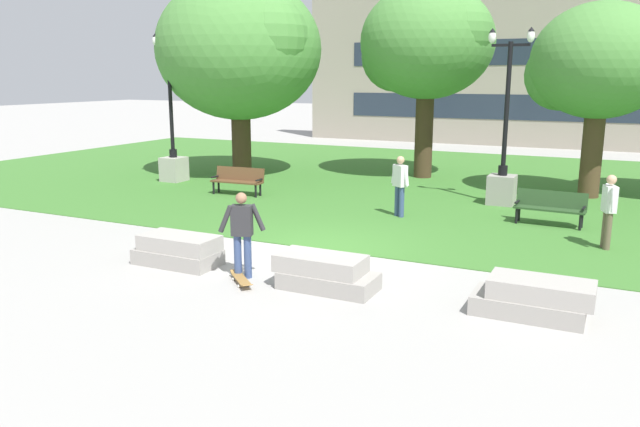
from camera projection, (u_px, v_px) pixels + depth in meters
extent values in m
plane|color=#A3A09B|center=(315.00, 249.00, 14.34)|extent=(140.00, 140.00, 0.00)
cube|color=#3D752D|center=(435.00, 183.00, 23.12)|extent=(40.00, 20.00, 0.02)
cube|color=#9E9991|center=(178.00, 257.00, 13.16)|extent=(1.80, 0.90, 0.32)
cube|color=#A6A098|center=(180.00, 243.00, 13.07)|extent=(1.66, 0.83, 0.32)
cube|color=#9E9991|center=(328.00, 281.00, 11.63)|extent=(1.80, 0.90, 0.32)
cube|color=#A6A098|center=(321.00, 263.00, 11.63)|extent=(1.66, 0.83, 0.32)
cube|color=#9E9991|center=(528.00, 306.00, 10.36)|extent=(1.80, 0.90, 0.32)
cube|color=#A6A098|center=(541.00, 289.00, 10.21)|extent=(1.66, 0.83, 0.32)
cylinder|color=#384C7A|center=(248.00, 257.00, 12.23)|extent=(0.15, 0.15, 0.86)
cylinder|color=#384C7A|center=(238.00, 256.00, 12.25)|extent=(0.15, 0.15, 0.86)
cube|color=#2D2D30|center=(242.00, 220.00, 12.08)|extent=(0.46, 0.36, 0.60)
cylinder|color=#2D2D30|center=(258.00, 217.00, 12.14)|extent=(0.32, 0.20, 0.55)
cylinder|color=#2D2D30|center=(226.00, 219.00, 12.01)|extent=(0.32, 0.20, 0.55)
sphere|color=#9E7051|center=(241.00, 198.00, 11.99)|extent=(0.22, 0.22, 0.22)
cube|color=olive|center=(241.00, 279.00, 11.96)|extent=(0.72, 0.69, 0.02)
cube|color=olive|center=(247.00, 285.00, 11.55)|extent=(0.22, 0.23, 0.06)
cube|color=olive|center=(236.00, 271.00, 12.37)|extent=(0.22, 0.23, 0.06)
cylinder|color=silver|center=(250.00, 285.00, 11.81)|extent=(0.06, 0.06, 0.06)
cylinder|color=silver|center=(238.00, 286.00, 11.74)|extent=(0.06, 0.06, 0.06)
cylinder|color=silver|center=(244.00, 278.00, 12.21)|extent=(0.06, 0.06, 0.06)
cylinder|color=silver|center=(233.00, 279.00, 12.14)|extent=(0.06, 0.06, 0.06)
cube|color=brown|center=(237.00, 182.00, 20.70)|extent=(1.82, 0.54, 0.05)
cube|color=brown|center=(240.00, 174.00, 20.88)|extent=(1.80, 0.23, 0.46)
cube|color=black|center=(215.00, 177.00, 20.99)|extent=(0.08, 0.40, 0.04)
cube|color=black|center=(259.00, 180.00, 20.36)|extent=(0.08, 0.40, 0.04)
cylinder|color=black|center=(214.00, 188.00, 20.91)|extent=(0.07, 0.07, 0.41)
cylinder|color=black|center=(256.00, 191.00, 20.31)|extent=(0.07, 0.07, 0.41)
cylinder|color=black|center=(219.00, 186.00, 21.20)|extent=(0.07, 0.07, 0.41)
cylinder|color=black|center=(260.00, 190.00, 20.59)|extent=(0.07, 0.07, 0.41)
cube|color=#284723|center=(549.00, 209.00, 16.43)|extent=(1.82, 0.54, 0.05)
cube|color=#284723|center=(552.00, 199.00, 16.60)|extent=(1.80, 0.22, 0.46)
cube|color=black|center=(517.00, 202.00, 16.81)|extent=(0.08, 0.40, 0.04)
cube|color=black|center=(584.00, 208.00, 16.01)|extent=(0.08, 0.40, 0.04)
cylinder|color=black|center=(516.00, 216.00, 16.73)|extent=(0.07, 0.07, 0.41)
cylinder|color=black|center=(580.00, 223.00, 15.97)|extent=(0.07, 0.07, 0.41)
cylinder|color=black|center=(519.00, 214.00, 17.00)|extent=(0.07, 0.07, 0.41)
cylinder|color=black|center=(582.00, 220.00, 16.24)|extent=(0.07, 0.07, 0.41)
cube|color=#ADA89E|center=(174.00, 169.00, 23.48)|extent=(0.80, 0.80, 0.90)
cylinder|color=black|center=(173.00, 153.00, 23.35)|extent=(0.28, 0.28, 0.30)
cylinder|color=black|center=(171.00, 102.00, 22.94)|extent=(0.14, 0.14, 4.11)
cube|color=black|center=(168.00, 47.00, 22.52)|extent=(1.10, 0.08, 0.08)
ellipsoid|color=white|center=(155.00, 40.00, 22.70)|extent=(0.22, 0.22, 0.36)
cone|color=black|center=(155.00, 35.00, 22.66)|extent=(0.20, 0.20, 0.13)
ellipsoid|color=white|center=(180.00, 40.00, 22.23)|extent=(0.22, 0.22, 0.36)
cone|color=black|center=(179.00, 34.00, 22.19)|extent=(0.20, 0.20, 0.13)
cube|color=gray|center=(502.00, 190.00, 19.23)|extent=(0.80, 0.80, 0.90)
cylinder|color=black|center=(503.00, 170.00, 19.10)|extent=(0.28, 0.28, 0.30)
cylinder|color=black|center=(507.00, 110.00, 18.70)|extent=(0.14, 0.14, 3.97)
cube|color=black|center=(511.00, 45.00, 18.30)|extent=(1.10, 0.08, 0.08)
ellipsoid|color=white|center=(492.00, 37.00, 18.48)|extent=(0.22, 0.22, 0.36)
cone|color=black|center=(493.00, 30.00, 18.44)|extent=(0.20, 0.20, 0.13)
ellipsoid|color=white|center=(531.00, 36.00, 18.01)|extent=(0.22, 0.22, 0.36)
cone|color=black|center=(531.00, 29.00, 17.97)|extent=(0.20, 0.20, 0.13)
cylinder|color=#42301E|center=(424.00, 129.00, 24.10)|extent=(0.69, 0.69, 3.76)
ellipsoid|color=#4C893D|center=(427.00, 42.00, 23.39)|extent=(5.02, 5.02, 4.27)
sphere|color=#4C893D|center=(396.00, 56.00, 24.53)|extent=(2.76, 2.76, 2.76)
sphere|color=#4C893D|center=(457.00, 33.00, 22.36)|extent=(2.51, 2.51, 2.51)
cylinder|color=#42301E|center=(241.00, 136.00, 24.63)|extent=(0.76, 0.76, 3.15)
ellipsoid|color=#4C893D|center=(239.00, 49.00, 23.91)|extent=(6.34, 6.34, 5.39)
sphere|color=#4C893D|center=(212.00, 67.00, 25.35)|extent=(3.49, 3.49, 3.49)
sphere|color=#4C893D|center=(266.00, 39.00, 22.61)|extent=(3.17, 3.17, 3.17)
cylinder|color=#4C3823|center=(592.00, 149.00, 20.12)|extent=(0.65, 0.65, 3.18)
ellipsoid|color=#4C893D|center=(600.00, 61.00, 19.53)|extent=(4.26, 4.26, 3.62)
sphere|color=#4C893D|center=(561.00, 75.00, 20.50)|extent=(2.34, 2.34, 2.34)
sphere|color=#4C893D|center=(639.00, 53.00, 18.65)|extent=(2.13, 2.13, 2.13)
cylinder|color=#384C7A|center=(402.00, 202.00, 17.44)|extent=(0.15, 0.15, 0.86)
cylinder|color=#384C7A|center=(397.00, 201.00, 17.61)|extent=(0.15, 0.15, 0.86)
cube|color=white|center=(400.00, 176.00, 17.37)|extent=(0.47, 0.43, 0.60)
cylinder|color=white|center=(406.00, 176.00, 17.19)|extent=(0.22, 0.20, 0.56)
cylinder|color=white|center=(394.00, 174.00, 17.54)|extent=(0.22, 0.20, 0.56)
sphere|color=tan|center=(401.00, 160.00, 17.28)|extent=(0.22, 0.22, 0.22)
cylinder|color=brown|center=(605.00, 229.00, 14.35)|extent=(0.15, 0.15, 0.86)
cylinder|color=brown|center=(608.00, 231.00, 14.15)|extent=(0.15, 0.15, 0.86)
cube|color=white|center=(610.00, 199.00, 14.09)|extent=(0.35, 0.45, 0.60)
cylinder|color=white|center=(606.00, 195.00, 14.39)|extent=(0.16, 0.23, 0.56)
cylinder|color=white|center=(613.00, 200.00, 13.79)|extent=(0.16, 0.23, 0.56)
sphere|color=tan|center=(612.00, 180.00, 14.00)|extent=(0.22, 0.22, 0.22)
cube|color=gray|center=(500.00, 63.00, 35.07)|extent=(23.15, 1.00, 9.29)
cube|color=#232D3D|center=(496.00, 107.00, 35.14)|extent=(17.37, 0.03, 1.40)
cube|color=#232D3D|center=(499.00, 52.00, 34.50)|extent=(17.37, 0.03, 1.40)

